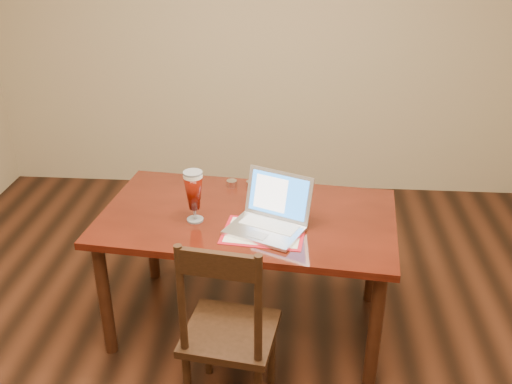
{
  "coord_description": "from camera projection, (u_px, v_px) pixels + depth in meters",
  "views": [
    {
      "loc": [
        0.27,
        -2.02,
        2.19
      ],
      "look_at": [
        0.06,
        0.56,
        0.9
      ],
      "focal_mm": 40.0,
      "sensor_mm": 36.0,
      "label": 1
    }
  ],
  "objects": [
    {
      "name": "dining_chair",
      "position": [
        228.0,
        332.0,
        2.6
      ],
      "size": [
        0.46,
        0.45,
        0.97
      ],
      "rotation": [
        0.0,
        0.0,
        -0.14
      ],
      "color": "black",
      "rests_on": "ground"
    },
    {
      "name": "dining_table",
      "position": [
        247.0,
        227.0,
        3.06
      ],
      "size": [
        1.63,
        1.02,
        1.01
      ],
      "rotation": [
        0.0,
        0.0,
        -0.1
      ],
      "color": "#481209",
      "rests_on": "ground"
    },
    {
      "name": "room_shell",
      "position": [
        226.0,
        42.0,
        2.01
      ],
      "size": [
        4.51,
        5.01,
        2.71
      ],
      "color": "tan",
      "rests_on": "ground"
    }
  ]
}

